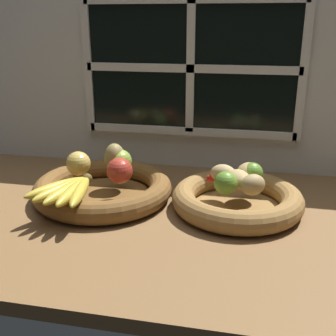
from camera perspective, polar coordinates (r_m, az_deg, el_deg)
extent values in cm
cube|color=brown|center=(108.22, 0.61, -5.47)|extent=(140.00, 90.00, 3.00)
cube|color=silver|center=(128.76, 3.24, 12.03)|extent=(140.00, 3.00, 55.00)
cube|color=black|center=(126.48, 3.14, 13.50)|extent=(64.00, 0.80, 38.00)
cube|color=white|center=(125.89, 3.10, 13.47)|extent=(2.40, 1.20, 38.00)
cube|color=white|center=(125.89, 3.10, 13.47)|extent=(64.00, 1.20, 2.40)
cube|color=white|center=(134.36, -10.92, 13.54)|extent=(2.40, 1.20, 40.40)
cube|color=white|center=(125.27, 18.09, 12.54)|extent=(2.40, 1.20, 40.40)
cube|color=white|center=(129.28, 2.95, 5.07)|extent=(64.00, 1.20, 2.40)
cylinder|color=brown|center=(111.22, -8.83, -3.87)|extent=(24.94, 24.94, 1.00)
torus|color=brown|center=(110.32, -8.90, -2.75)|extent=(36.12, 36.12, 5.70)
cylinder|color=olive|center=(104.98, 9.38, -5.37)|extent=(21.75, 21.75, 1.00)
torus|color=olive|center=(104.02, 9.45, -4.20)|extent=(32.22, 32.22, 5.70)
sphere|color=#DBB756|center=(111.37, -12.21, 0.58)|extent=(6.43, 6.43, 6.43)
sphere|color=#B73828|center=(104.30, -6.65, -0.36)|extent=(6.57, 6.57, 6.57)
sphere|color=#8CAD3D|center=(111.37, -6.62, 0.92)|extent=(6.47, 6.47, 6.47)
ellipsoid|color=olive|center=(111.72, -7.32, 1.36)|extent=(6.18, 6.63, 8.00)
ellipsoid|color=gold|center=(101.54, -14.95, -2.60)|extent=(11.73, 15.69, 2.85)
ellipsoid|color=gold|center=(100.30, -14.40, -2.83)|extent=(9.11, 16.74, 2.85)
ellipsoid|color=gold|center=(99.26, -13.71, -3.01)|extent=(6.16, 17.16, 2.85)
ellipsoid|color=gold|center=(98.47, -12.89, -3.13)|extent=(2.99, 16.96, 2.85)
ellipsoid|color=gold|center=(97.95, -11.99, -3.19)|extent=(5.90, 17.17, 2.85)
sphere|color=brown|center=(105.63, -11.02, -1.42)|extent=(2.56, 2.56, 2.56)
ellipsoid|color=tan|center=(98.77, 11.53, -2.26)|extent=(7.61, 7.18, 5.08)
ellipsoid|color=tan|center=(102.07, 9.61, -1.54)|extent=(8.59, 9.17, 4.63)
ellipsoid|color=tan|center=(105.02, 7.57, -0.78)|extent=(7.29, 5.96, 4.77)
ellipsoid|color=tan|center=(106.42, 10.89, -0.60)|extent=(7.95, 8.16, 5.11)
sphere|color=olive|center=(98.11, 7.90, -2.05)|extent=(5.52, 5.52, 5.52)
sphere|color=olive|center=(105.85, 11.47, -0.68)|extent=(5.34, 5.34, 5.34)
cone|color=red|center=(103.59, 8.22, -2.04)|extent=(10.98, 6.60, 1.61)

